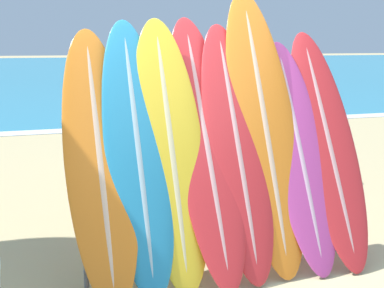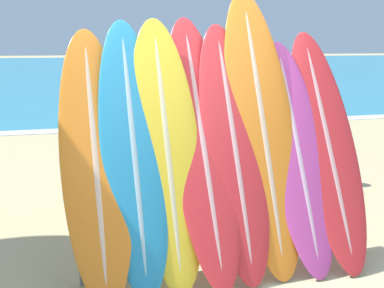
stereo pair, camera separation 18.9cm
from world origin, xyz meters
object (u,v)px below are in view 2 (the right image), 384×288
at_px(surfboard_slot_5, 262,128).
at_px(surfboard_slot_6, 297,154).
at_px(surfboard_slot_3, 202,145).
at_px(person_near_water, 270,114).
at_px(surfboard_slot_0, 95,159).
at_px(surfboard_slot_2, 167,149).
at_px(surfboard_slot_1, 133,152).
at_px(person_far_right, 236,130).
at_px(surfboard_slot_4, 234,148).
at_px(surfboard_slot_7, 327,146).
at_px(person_far_left, 123,110).
at_px(person_mid_beach, 106,115).
at_px(surfboard_rack, 219,213).

relative_size(surfboard_slot_5, surfboard_slot_6, 1.23).
height_order(surfboard_slot_3, person_near_water, surfboard_slot_3).
height_order(surfboard_slot_0, surfboard_slot_2, surfboard_slot_2).
relative_size(surfboard_slot_1, person_far_right, 1.32).
bearing_deg(surfboard_slot_4, surfboard_slot_2, 179.09).
bearing_deg(surfboard_slot_7, surfboard_slot_6, -174.57).
height_order(surfboard_slot_4, surfboard_slot_7, surfboard_slot_4).
relative_size(surfboard_slot_4, surfboard_slot_5, 0.88).
distance_m(surfboard_slot_1, surfboard_slot_6, 1.41).
relative_size(surfboard_slot_1, person_far_left, 1.38).
bearing_deg(surfboard_slot_2, person_mid_beach, 91.57).
height_order(surfboard_slot_1, surfboard_slot_3, surfboard_slot_3).
bearing_deg(person_near_water, surfboard_slot_1, 96.15).
relative_size(surfboard_rack, surfboard_slot_7, 1.16).
bearing_deg(surfboard_slot_3, person_mid_beach, 97.27).
height_order(surfboard_slot_1, person_far_left, surfboard_slot_1).
relative_size(surfboard_slot_3, person_far_right, 1.34).
distance_m(surfboard_slot_5, person_far_left, 4.41).
xyz_separation_m(surfboard_slot_0, surfboard_slot_6, (1.70, -0.04, -0.05)).
bearing_deg(surfboard_slot_6, surfboard_slot_3, 175.87).
distance_m(surfboard_slot_4, person_far_left, 4.44).
bearing_deg(person_near_water, surfboard_slot_7, 126.83).
xyz_separation_m(surfboard_slot_5, person_far_right, (0.42, 1.71, -0.31)).
height_order(person_far_left, person_far_right, person_far_right).
xyz_separation_m(surfboard_slot_4, person_near_water, (1.41, 2.37, -0.08)).
relative_size(surfboard_slot_4, person_near_water, 1.18).
bearing_deg(surfboard_rack, surfboard_slot_6, 0.19).
bearing_deg(surfboard_slot_5, person_mid_beach, 107.09).
relative_size(surfboard_slot_0, person_mid_beach, 1.18).
xyz_separation_m(surfboard_slot_0, surfboard_slot_3, (0.87, 0.02, 0.05)).
distance_m(surfboard_slot_6, person_far_right, 1.81).
bearing_deg(person_near_water, person_far_left, -1.97).
relative_size(surfboard_slot_4, person_mid_beach, 1.21).
relative_size(surfboard_slot_3, surfboard_slot_6, 1.11).
height_order(surfboard_slot_2, surfboard_slot_7, surfboard_slot_2).
xyz_separation_m(surfboard_slot_0, person_far_left, (0.91, 4.42, -0.18)).
height_order(surfboard_slot_2, surfboard_slot_6, surfboard_slot_2).
distance_m(surfboard_slot_6, person_mid_beach, 3.34).
xyz_separation_m(surfboard_slot_2, surfboard_slot_4, (0.56, -0.01, -0.02)).
xyz_separation_m(surfboard_rack, surfboard_slot_5, (0.41, 0.09, 0.68)).
bearing_deg(surfboard_slot_0, surfboard_slot_3, 1.54).
xyz_separation_m(surfboard_slot_3, surfboard_slot_6, (0.83, -0.06, -0.11)).
relative_size(surfboard_slot_1, surfboard_slot_4, 1.01).
relative_size(surfboard_slot_1, surfboard_slot_5, 0.89).
xyz_separation_m(surfboard_slot_2, surfboard_slot_3, (0.30, 0.02, 0.01)).
bearing_deg(person_near_water, person_far_right, 89.53).
distance_m(surfboard_slot_3, surfboard_slot_5, 0.55).
distance_m(surfboard_rack, person_far_right, 2.02).
bearing_deg(person_mid_beach, surfboard_slot_7, -91.96).
xyz_separation_m(surfboard_slot_3, surfboard_slot_5, (0.54, 0.03, 0.11)).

